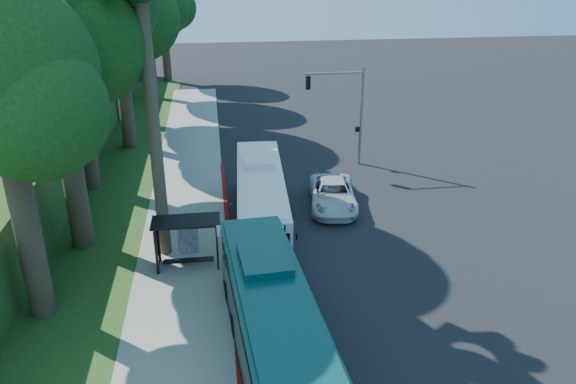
{
  "coord_description": "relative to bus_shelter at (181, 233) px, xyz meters",
  "views": [
    {
      "loc": [
        -5.45,
        -27.04,
        14.17
      ],
      "look_at": [
        -1.6,
        1.0,
        1.97
      ],
      "focal_mm": 35.0,
      "sensor_mm": 36.0,
      "label": 1
    }
  ],
  "objects": [
    {
      "name": "white_bus",
      "position": [
        4.13,
        3.75,
        -0.1
      ],
      "size": [
        3.12,
        11.81,
        3.49
      ],
      "rotation": [
        0.0,
        0.0,
        -0.05
      ],
      "color": "white",
      "rests_on": "ground"
    },
    {
      "name": "traffic_signal_pole",
      "position": [
        11.04,
        12.86,
        2.62
      ],
      "size": [
        4.1,
        0.3,
        7.0
      ],
      "color": "gray",
      "rests_on": "ground"
    },
    {
      "name": "pickup",
      "position": [
        8.62,
        5.81,
        -1.01
      ],
      "size": [
        3.41,
        6.03,
        1.59
      ],
      "primitive_type": "imported",
      "rotation": [
        0.0,
        0.0,
        -0.14
      ],
      "color": "silver",
      "rests_on": "ground"
    },
    {
      "name": "tree_5",
      "position": [
        -3.16,
        42.84,
        7.16
      ],
      "size": [
        7.35,
        7.0,
        12.86
      ],
      "color": "#382B1E",
      "rests_on": "ground"
    },
    {
      "name": "tree_6",
      "position": [
        -5.65,
        -3.16,
        7.9
      ],
      "size": [
        7.56,
        7.2,
        13.74
      ],
      "color": "#382B1E",
      "rests_on": "ground"
    },
    {
      "name": "tree_2",
      "position": [
        -4.64,
        18.84,
        8.67
      ],
      "size": [
        8.82,
        8.4,
        15.12
      ],
      "color": "#382B1E",
      "rests_on": "ground"
    },
    {
      "name": "stop_sign_pole",
      "position": [
        1.86,
        -2.14,
        0.28
      ],
      "size": [
        0.35,
        0.06,
        3.17
      ],
      "color": "gray",
      "rests_on": "ground"
    },
    {
      "name": "ground",
      "position": [
        7.26,
        2.86,
        -1.81
      ],
      "size": [
        140.0,
        140.0,
        0.0
      ],
      "primitive_type": "plane",
      "color": "black",
      "rests_on": "ground"
    },
    {
      "name": "grass_verge",
      "position": [
        -5.74,
        7.86,
        -1.78
      ],
      "size": [
        8.0,
        70.0,
        0.06
      ],
      "primitive_type": "cube",
      "color": "#234719",
      "rests_on": "ground"
    },
    {
      "name": "sidewalk",
      "position": [
        -0.04,
        2.86,
        -1.75
      ],
      "size": [
        4.5,
        70.0,
        0.12
      ],
      "primitive_type": "cube",
      "color": "gray",
      "rests_on": "ground"
    },
    {
      "name": "tree_0",
      "position": [
        -5.14,
        2.84,
        9.4
      ],
      "size": [
        8.4,
        8.0,
        15.7
      ],
      "color": "#382B1E",
      "rests_on": "ground"
    },
    {
      "name": "teal_bus",
      "position": [
        3.56,
        -7.77,
        -0.02
      ],
      "size": [
        3.47,
        12.45,
        3.67
      ],
      "rotation": [
        0.0,
        0.0,
        0.07
      ],
      "color": "#0B3E3D",
      "rests_on": "ground"
    },
    {
      "name": "tree_4",
      "position": [
        -4.14,
        34.84,
        7.92
      ],
      "size": [
        8.4,
        8.0,
        14.14
      ],
      "color": "#382B1E",
      "rests_on": "ground"
    },
    {
      "name": "bus_shelter",
      "position": [
        0.0,
        0.0,
        0.0
      ],
      "size": [
        3.2,
        1.51,
        2.55
      ],
      "color": "black",
      "rests_on": "ground"
    },
    {
      "name": "red_curb",
      "position": [
        2.26,
        -1.14,
        -1.74
      ],
      "size": [
        0.25,
        30.0,
        0.13
      ],
      "primitive_type": "cube",
      "color": "maroon",
      "rests_on": "ground"
    }
  ]
}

